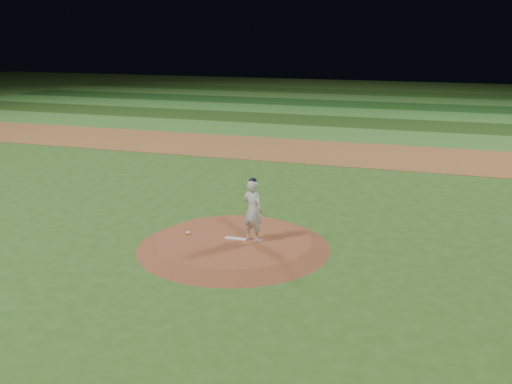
{
  "coord_description": "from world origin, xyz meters",
  "views": [
    {
      "loc": [
        5.41,
        -14.28,
        5.92
      ],
      "look_at": [
        0.0,
        2.0,
        1.1
      ],
      "focal_mm": 40.0,
      "sensor_mm": 36.0,
      "label": 1
    }
  ],
  "objects_px": {
    "pitching_rubber": "(236,239)",
    "pitcher_on_mound": "(253,210)",
    "pitchers_mound": "(234,243)",
    "rosin_bag": "(188,233)"
  },
  "relations": [
    {
      "from": "pitching_rubber",
      "to": "pitcher_on_mound",
      "type": "relative_size",
      "value": 0.35
    },
    {
      "from": "pitcher_on_mound",
      "to": "pitching_rubber",
      "type": "bearing_deg",
      "value": -171.9
    },
    {
      "from": "pitching_rubber",
      "to": "pitcher_on_mound",
      "type": "distance_m",
      "value": 1.01
    },
    {
      "from": "rosin_bag",
      "to": "pitcher_on_mound",
      "type": "height_order",
      "value": "pitcher_on_mound"
    },
    {
      "from": "pitching_rubber",
      "to": "pitcher_on_mound",
      "type": "xyz_separation_m",
      "value": [
        0.49,
        0.07,
        0.88
      ]
    },
    {
      "from": "pitching_rubber",
      "to": "rosin_bag",
      "type": "xyz_separation_m",
      "value": [
        -1.48,
        -0.02,
        0.02
      ]
    },
    {
      "from": "pitchers_mound",
      "to": "pitcher_on_mound",
      "type": "relative_size",
      "value": 3.02
    },
    {
      "from": "rosin_bag",
      "to": "pitcher_on_mound",
      "type": "relative_size",
      "value": 0.07
    },
    {
      "from": "pitching_rubber",
      "to": "rosin_bag",
      "type": "distance_m",
      "value": 1.48
    },
    {
      "from": "pitching_rubber",
      "to": "pitcher_on_mound",
      "type": "bearing_deg",
      "value": 7.17
    }
  ]
}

